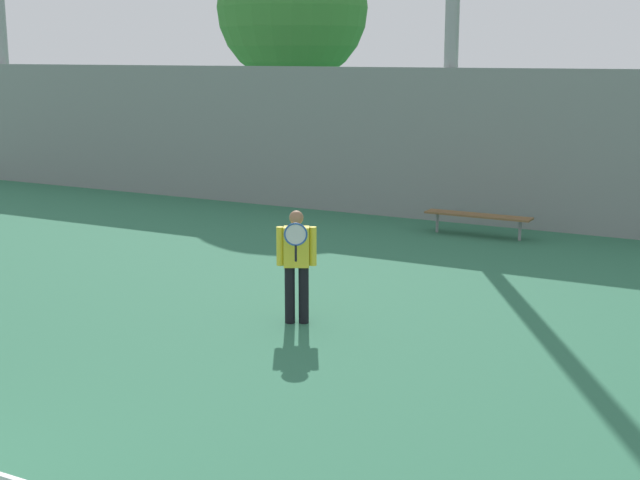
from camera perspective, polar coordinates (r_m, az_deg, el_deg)
tennis_player at (r=12.07m, az=-1.51°, el=-1.34°), size 0.52×0.50×1.57m
bench_courtside_near at (r=18.24m, az=10.08°, el=1.51°), size 2.17×0.40×0.45m
back_fence at (r=19.46m, az=9.01°, el=5.93°), size 31.93×0.06×3.33m
tree_green_tall at (r=26.32m, az=-1.78°, el=14.61°), size 4.33×4.33×7.08m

